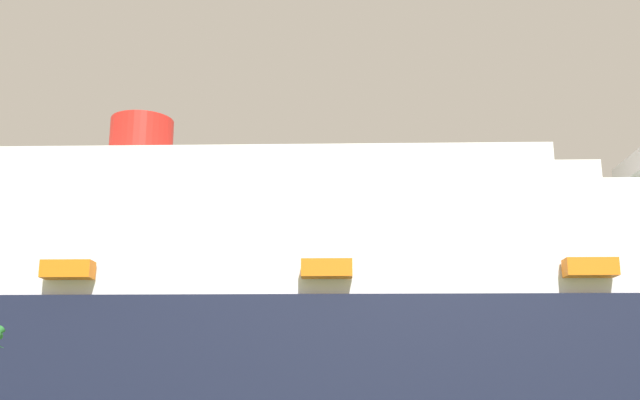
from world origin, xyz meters
TOP-DOWN VIEW (x-y plane):
  - cruise_ship at (-9.93, 66.27)m, footprint 278.50×57.09m

SIDE VIEW (x-z plane):
  - cruise_ship at x=-9.93m, z-range -11.95..49.56m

